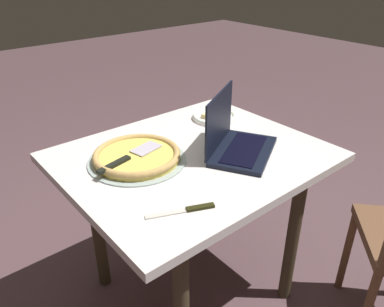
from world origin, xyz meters
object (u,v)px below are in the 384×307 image
(pizza_tray, at_px, (137,156))
(pizza_plate, at_px, (214,116))
(dining_table, at_px, (193,176))
(table_knife, at_px, (188,210))
(laptop, at_px, (235,140))

(pizza_tray, bearing_deg, pizza_plate, -166.99)
(dining_table, bearing_deg, pizza_plate, -145.95)
(dining_table, xyz_separation_m, pizza_plate, (-0.31, -0.21, 0.12))
(pizza_tray, xyz_separation_m, table_knife, (0.05, 0.37, -0.02))
(laptop, relative_size, pizza_tray, 1.02)
(laptop, xyz_separation_m, pizza_tray, (0.35, -0.19, -0.03))
(table_knife, bearing_deg, laptop, -154.81)
(pizza_plate, bearing_deg, table_knife, 40.93)
(laptop, xyz_separation_m, pizza_plate, (-0.17, -0.31, -0.04))
(dining_table, height_order, table_knife, table_knife)
(pizza_tray, distance_m, table_knife, 0.38)
(pizza_tray, bearing_deg, dining_table, 156.47)
(pizza_plate, distance_m, pizza_tray, 0.53)
(dining_table, relative_size, pizza_tray, 2.66)
(dining_table, height_order, pizza_plate, pizza_plate)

